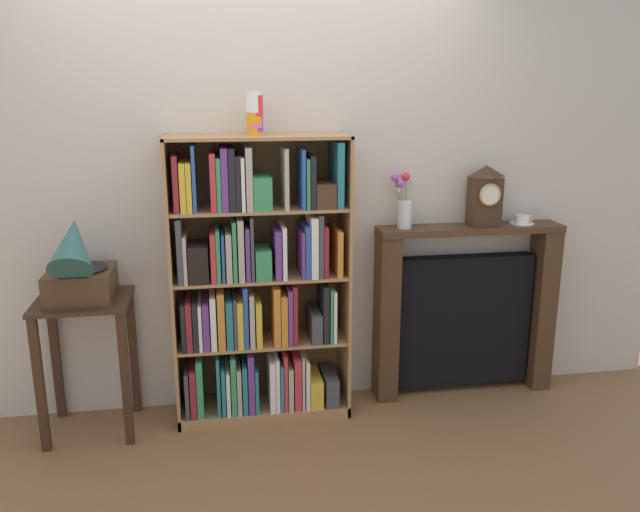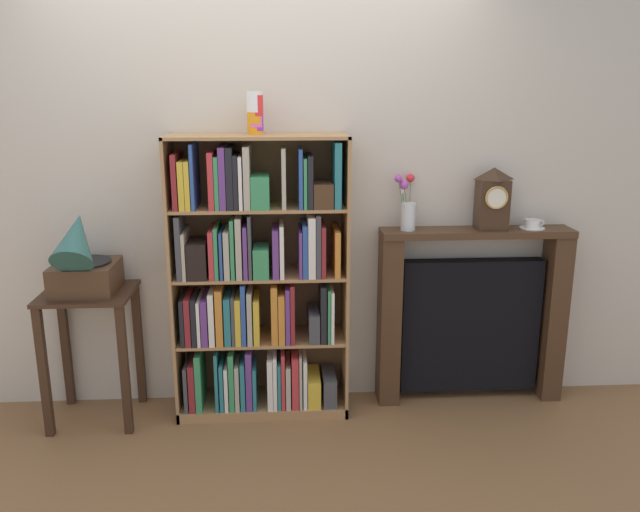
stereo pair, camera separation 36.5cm
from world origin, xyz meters
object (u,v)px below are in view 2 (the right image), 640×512
(gramophone, at_px, (82,260))
(fireplace_mantel, at_px, (471,316))
(bookshelf, at_px, (257,290))
(teacup_with_saucer, at_px, (532,224))
(flower_vase, at_px, (407,207))
(cup_stack, at_px, (255,113))
(side_table_left, at_px, (91,329))
(mantel_clock, at_px, (492,199))

(gramophone, xyz_separation_m, fireplace_mantel, (2.21, 0.18, -0.44))
(bookshelf, height_order, teacup_with_saucer, bookshelf)
(flower_vase, xyz_separation_m, teacup_with_saucer, (0.74, -0.01, -0.11))
(bookshelf, distance_m, teacup_with_saucer, 1.64)
(bookshelf, distance_m, flower_vase, 0.98)
(bookshelf, height_order, cup_stack, cup_stack)
(bookshelf, bearing_deg, fireplace_mantel, 4.22)
(gramophone, bearing_deg, fireplace_mantel, 4.66)
(fireplace_mantel, bearing_deg, side_table_left, -176.54)
(bookshelf, xyz_separation_m, teacup_with_saucer, (1.60, 0.08, 0.34))
(bookshelf, height_order, gramophone, bookshelf)
(teacup_with_saucer, bearing_deg, fireplace_mantel, 176.94)
(gramophone, relative_size, mantel_clock, 1.43)
(gramophone, bearing_deg, cup_stack, 7.03)
(cup_stack, bearing_deg, teacup_with_saucer, 1.66)
(gramophone, xyz_separation_m, teacup_with_saucer, (2.53, 0.16, 0.13))
(fireplace_mantel, bearing_deg, teacup_with_saucer, -3.06)
(side_table_left, bearing_deg, bookshelf, 2.41)
(bookshelf, bearing_deg, gramophone, -174.74)
(cup_stack, relative_size, side_table_left, 0.29)
(side_table_left, xyz_separation_m, fireplace_mantel, (2.21, 0.13, -0.02))
(gramophone, distance_m, teacup_with_saucer, 2.54)
(bookshelf, relative_size, gramophone, 3.16)
(mantel_clock, bearing_deg, side_table_left, -177.15)
(bookshelf, height_order, side_table_left, bookshelf)
(cup_stack, relative_size, teacup_with_saucer, 1.55)
(cup_stack, bearing_deg, mantel_clock, 1.86)
(gramophone, xyz_separation_m, mantel_clock, (2.28, 0.16, 0.28))
(fireplace_mantel, bearing_deg, gramophone, -175.34)
(side_table_left, distance_m, flower_vase, 1.91)
(gramophone, relative_size, flower_vase, 1.62)
(side_table_left, bearing_deg, fireplace_mantel, 3.46)
(teacup_with_saucer, bearing_deg, mantel_clock, -179.42)
(gramophone, distance_m, mantel_clock, 2.31)
(bookshelf, distance_m, mantel_clock, 1.44)
(flower_vase, bearing_deg, mantel_clock, -1.91)
(gramophone, bearing_deg, bookshelf, 5.26)
(mantel_clock, bearing_deg, teacup_with_saucer, 0.58)
(bookshelf, distance_m, cup_stack, 0.98)
(bookshelf, relative_size, flower_vase, 5.13)
(side_table_left, xyz_separation_m, mantel_clock, (2.28, 0.11, 0.70))
(fireplace_mantel, distance_m, flower_vase, 0.79)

